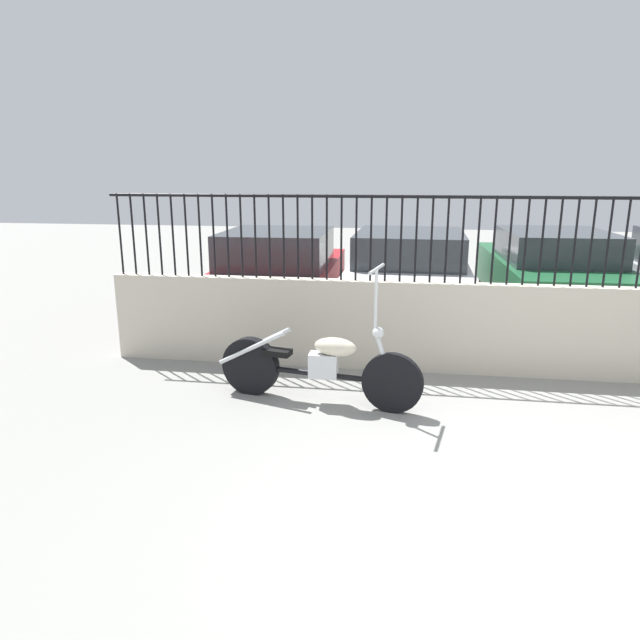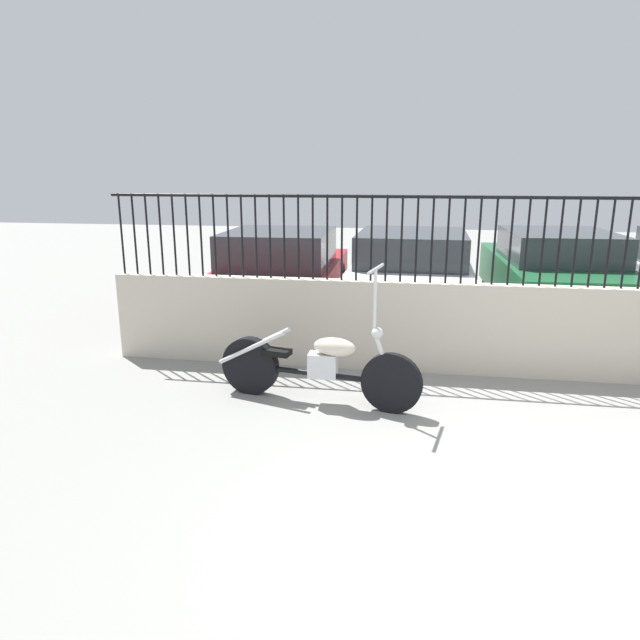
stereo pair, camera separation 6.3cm
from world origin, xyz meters
TOP-DOWN VIEW (x-y plane):
  - ground_plane at (0.00, 0.00)m, footprint 40.00×40.00m
  - low_wall at (0.00, 2.95)m, footprint 9.29×0.18m
  - fence_railing at (-0.00, 2.95)m, footprint 9.29×0.04m
  - motorcycle_black at (-2.09, 1.84)m, footprint 2.09×0.64m
  - car_red at (-3.20, 5.42)m, footprint 1.87×3.95m
  - car_white at (-1.13, 6.02)m, footprint 1.97×4.34m
  - car_green at (1.10, 6.03)m, footprint 1.82×4.20m

SIDE VIEW (x-z plane):
  - ground_plane at x=0.00m, z-range 0.00..0.00m
  - motorcycle_black at x=-2.09m, z-range -0.32..1.08m
  - low_wall at x=0.00m, z-range 0.00..1.04m
  - car_white at x=-1.13m, z-range 0.01..1.31m
  - car_red at x=-3.20m, z-range 0.00..1.34m
  - car_green at x=1.10m, z-range 0.01..1.36m
  - fence_railing at x=0.00m, z-range 1.17..2.12m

